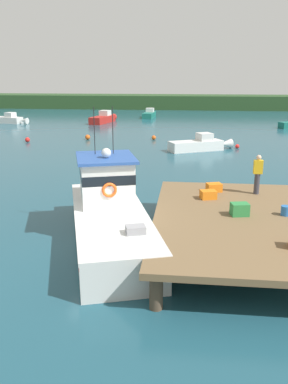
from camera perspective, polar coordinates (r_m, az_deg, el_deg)
name	(u,v)px	position (r m, az deg, el deg)	size (l,w,h in m)	color
ground_plane	(106,243)	(14.93, -5.48, -7.17)	(200.00, 200.00, 0.00)	#1E4C5B
dock	(240,220)	(14.37, 13.54, -3.93)	(6.00, 9.00, 1.20)	#4C3D2D
main_fishing_boat	(109,212)	(15.06, -5.04, -2.85)	(4.80, 9.90, 4.80)	silver
crate_stack_mid_dock	(208,195)	(16.11, 9.12, -0.36)	(0.60, 0.44, 0.33)	orange
crate_single_far	(240,209)	(14.40, 13.43, -2.41)	(0.60, 0.44, 0.44)	#2D8442
crate_single_by_cleat	(214,187)	(17.14, 9.91, 0.64)	(0.60, 0.44, 0.35)	orange
bait_bucket	(286,211)	(14.87, 19.47, -2.52)	(0.32, 0.32, 0.34)	#2866B2
deckhand_by_the_boat	(258,174)	(17.03, 15.83, 2.53)	(0.36, 0.22, 1.63)	#383842
moored_boat_off_the_point	(8,120)	(54.75, -18.71, 9.73)	(5.51, 2.35, 1.38)	silver
moored_boat_mid_harbor	(104,118)	(52.91, -5.73, 10.35)	(2.61, 6.13, 1.53)	red
moored_boat_far_left	(150,114)	(59.09, 0.80, 10.97)	(1.63, 5.29, 1.33)	#196B5B
moored_boat_far_right	(200,145)	(33.22, 7.98, 6.69)	(5.41, 3.44, 1.40)	white
mooring_buoy_inshore	(88,137)	(38.90, -8.01, 7.72)	(0.48, 0.48, 0.48)	#EA5B19
mooring_buoy_outer	(27,140)	(38.63, -16.22, 7.14)	(0.43, 0.43, 0.43)	red
mooring_buoy_spare_mooring	(237,146)	(34.75, 13.10, 6.34)	(0.35, 0.35, 0.35)	red
mooring_buoy_channel_marker	(154,138)	(38.48, 1.39, 7.73)	(0.42, 0.42, 0.42)	#EA5B19
far_shoreline	(174,102)	(75.60, 4.25, 12.66)	(120.00, 8.00, 2.40)	#284723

